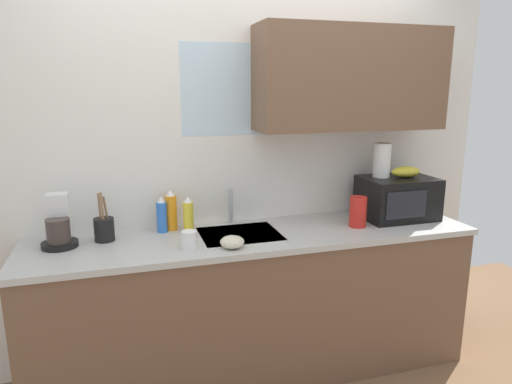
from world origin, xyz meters
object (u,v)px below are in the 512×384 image
(coffee_maker, at_px, (59,227))
(utensil_crock, at_px, (104,229))
(cereal_canister, at_px, (358,212))
(paper_towel_roll, at_px, (382,160))
(dish_soap_bottle_yellow, at_px, (188,215))
(small_bowl, at_px, (232,242))
(dish_soap_bottle_orange, at_px, (171,211))
(dish_soap_bottle_blue, at_px, (162,215))
(banana_bunch, at_px, (406,172))
(mug_white, at_px, (189,240))
(microwave, at_px, (397,198))

(coffee_maker, height_order, utensil_crock, utensil_crock)
(coffee_maker, height_order, cereal_canister, coffee_maker)
(cereal_canister, bearing_deg, paper_towel_roll, 32.01)
(dish_soap_bottle_yellow, height_order, small_bowl, dish_soap_bottle_yellow)
(dish_soap_bottle_orange, bearing_deg, dish_soap_bottle_blue, -154.40)
(banana_bunch, xyz_separation_m, mug_white, (-1.44, -0.19, -0.26))
(paper_towel_roll, distance_m, dish_soap_bottle_yellow, 1.28)
(banana_bunch, bearing_deg, microwave, -178.23)
(microwave, distance_m, coffee_maker, 2.06)
(banana_bunch, distance_m, coffee_maker, 2.12)
(banana_bunch, distance_m, mug_white, 1.48)
(dish_soap_bottle_blue, relative_size, small_bowl, 1.66)
(microwave, relative_size, paper_towel_roll, 2.09)
(small_bowl, bearing_deg, banana_bunch, 11.55)
(coffee_maker, distance_m, mug_white, 0.71)
(paper_towel_roll, relative_size, dish_soap_bottle_orange, 0.89)
(cereal_canister, xyz_separation_m, small_bowl, (-0.83, -0.15, -0.06))
(coffee_maker, distance_m, cereal_canister, 1.73)
(dish_soap_bottle_yellow, xyz_separation_m, small_bowl, (0.18, -0.35, -0.07))
(mug_white, height_order, small_bowl, mug_white)
(microwave, relative_size, utensil_crock, 1.63)
(dish_soap_bottle_orange, bearing_deg, microwave, -6.58)
(dish_soap_bottle_orange, relative_size, utensil_crock, 0.87)
(cereal_canister, distance_m, utensil_crock, 1.50)
(banana_bunch, distance_m, small_bowl, 1.28)
(dish_soap_bottle_yellow, bearing_deg, banana_bunch, -4.14)
(coffee_maker, height_order, dish_soap_bottle_yellow, coffee_maker)
(mug_white, bearing_deg, dish_soap_bottle_blue, 108.86)
(banana_bunch, relative_size, paper_towel_roll, 0.91)
(dish_soap_bottle_yellow, relative_size, small_bowl, 1.66)
(banana_bunch, xyz_separation_m, dish_soap_bottle_yellow, (-1.40, 0.10, -0.20))
(banana_bunch, height_order, small_bowl, banana_bunch)
(dish_soap_bottle_blue, relative_size, cereal_canister, 1.15)
(banana_bunch, distance_m, dish_soap_bottle_blue, 1.57)
(coffee_maker, xyz_separation_m, mug_white, (0.67, -0.25, -0.06))
(banana_bunch, xyz_separation_m, paper_towel_roll, (-0.15, 0.05, 0.08))
(paper_towel_roll, xyz_separation_m, dish_soap_bottle_yellow, (-1.25, 0.05, -0.28))
(utensil_crock, bearing_deg, paper_towel_roll, -0.65)
(microwave, height_order, dish_soap_bottle_yellow, microwave)
(dish_soap_bottle_blue, height_order, mug_white, dish_soap_bottle_blue)
(microwave, relative_size, dish_soap_bottle_yellow, 2.14)
(banana_bunch, xyz_separation_m, small_bowl, (-1.22, -0.25, -0.27))
(paper_towel_roll, bearing_deg, dish_soap_bottle_blue, 176.46)
(banana_bunch, height_order, cereal_canister, banana_bunch)
(paper_towel_roll, xyz_separation_m, small_bowl, (-1.07, -0.30, -0.35))
(dish_soap_bottle_yellow, bearing_deg, paper_towel_roll, -2.36)
(banana_bunch, relative_size, coffee_maker, 0.71)
(banana_bunch, relative_size, dish_soap_bottle_yellow, 0.93)
(dish_soap_bottle_orange, bearing_deg, mug_white, -81.52)
(paper_towel_roll, bearing_deg, dish_soap_bottle_orange, 175.11)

